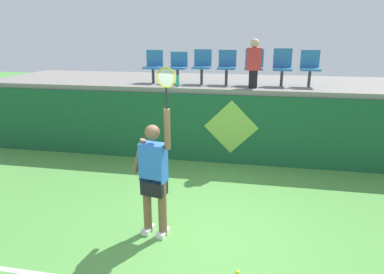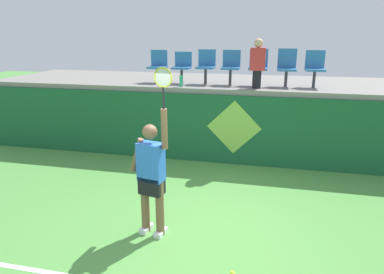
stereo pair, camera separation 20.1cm
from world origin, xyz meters
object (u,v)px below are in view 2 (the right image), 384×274
Objects in this scene: stadium_chair_4 at (258,65)px; tennis_player at (152,174)px; spectator_0 at (258,63)px; stadium_chair_1 at (182,65)px; stadium_chair_3 at (231,65)px; tennis_ball at (232,273)px; stadium_chair_2 at (206,65)px; stadium_chair_5 at (287,66)px; water_bottle at (181,81)px; stadium_chair_0 at (158,64)px; stadium_chair_6 at (315,67)px.

tennis_player is at bearing -107.81° from stadium_chair_4.
stadium_chair_4 is 0.49m from spectator_0.
stadium_chair_1 is (-0.57, 4.13, 1.22)m from tennis_player.
stadium_chair_1 is at bearing -179.80° from stadium_chair_3.
spectator_0 is at bearing 89.83° from tennis_ball.
stadium_chair_2 is 1.96m from stadium_chair_5.
tennis_player is 1.79m from tennis_ball.
water_bottle is 0.87m from stadium_chair_2.
stadium_chair_0 is (-1.22, 4.14, 1.24)m from tennis_player.
tennis_player is 4.77m from stadium_chair_5.
stadium_chair_1 is (0.65, -0.00, -0.01)m from stadium_chair_0.
spectator_0 is at bearing 70.06° from tennis_player.
tennis_ball is 5.35m from stadium_chair_4.
stadium_chair_4 reaches higher than tennis_ball.
spectator_0 reaches higher than stadium_chair_2.
stadium_chair_0 is (-2.54, 4.87, 2.20)m from tennis_ball.
stadium_chair_3 is (-0.65, 4.86, 2.22)m from tennis_ball.
stadium_chair_3 reaches higher than stadium_chair_1.
water_bottle is at bearing -168.37° from stadium_chair_6.
stadium_chair_1 is 0.90× the size of stadium_chair_4.
stadium_chair_5 is (2.44, 0.64, 0.36)m from water_bottle.
tennis_player is 4.38m from stadium_chair_3.
water_bottle is at bearing -160.25° from stadium_chair_4.
stadium_chair_6 is at bearing 0.09° from stadium_chair_1.
stadium_chair_2 is 2.59m from stadium_chair_6.
stadium_chair_5 is 0.79× the size of spectator_0.
stadium_chair_2 is 0.95× the size of stadium_chair_5.
stadium_chair_3 is at bearing -0.01° from stadium_chair_2.
stadium_chair_6 is 1.40m from spectator_0.
stadium_chair_2 reaches higher than water_bottle.
water_bottle is 1.32m from stadium_chair_3.
tennis_ball is 5.66m from stadium_chair_1.
spectator_0 reaches higher than tennis_player.
tennis_ball is 0.08× the size of stadium_chair_3.
stadium_chair_2 is 0.99× the size of stadium_chair_6.
spectator_0 is (1.28, -0.47, 0.11)m from stadium_chair_2.
stadium_chair_0 is 0.94× the size of stadium_chair_4.
stadium_chair_1 reaches higher than tennis_ball.
stadium_chair_5 is at bearing 14.65° from water_bottle.
tennis_player is 2.97× the size of stadium_chair_4.
stadium_chair_2 reaches higher than tennis_ball.
tennis_ball is 4.95m from water_bottle.
stadium_chair_2 is 0.75× the size of spectator_0.
water_bottle is 0.31× the size of stadium_chair_4.
stadium_chair_6 is (3.21, 0.01, 0.04)m from stadium_chair_1.
stadium_chair_0 is at bearing -179.91° from stadium_chair_5.
stadium_chair_6 is (3.86, 0.00, 0.03)m from stadium_chair_0.
stadium_chair_4 is (1.28, 0.00, 0.01)m from stadium_chair_2.
tennis_ball is at bearing -105.21° from stadium_chair_6.
tennis_player is at bearing -109.94° from spectator_0.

